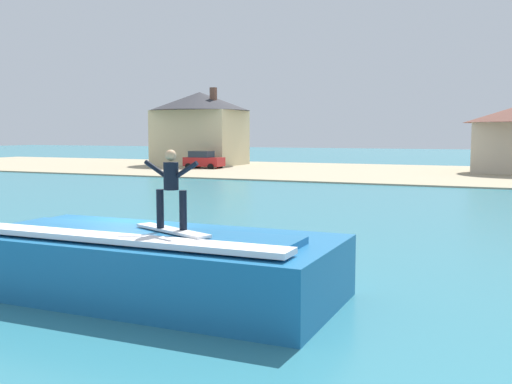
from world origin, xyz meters
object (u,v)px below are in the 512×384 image
(wave_crest, at_px, (154,264))
(car_near_shore, at_px, (203,160))
(surfer, at_px, (171,185))
(house_with_chimney, at_px, (200,123))
(surfboard, at_px, (172,230))

(wave_crest, distance_m, car_near_shore, 47.07)
(wave_crest, xyz_separation_m, surfer, (0.68, -0.31, 1.84))
(wave_crest, distance_m, house_with_chimney, 53.94)
(wave_crest, relative_size, house_with_chimney, 0.73)
(wave_crest, bearing_deg, surfboard, -24.46)
(house_with_chimney, bearing_deg, wave_crest, -62.17)
(wave_crest, bearing_deg, house_with_chimney, 117.83)
(surfer, relative_size, house_with_chimney, 0.15)
(wave_crest, distance_m, surfer, 1.99)
(surfer, relative_size, car_near_shore, 0.43)
(wave_crest, xyz_separation_m, car_near_shore, (-21.57, 41.83, 0.21))
(surfboard, distance_m, surfer, 0.99)
(surfboard, relative_size, car_near_shore, 0.57)
(surfboard, bearing_deg, surfer, 160.22)
(house_with_chimney, bearing_deg, surfer, -61.69)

